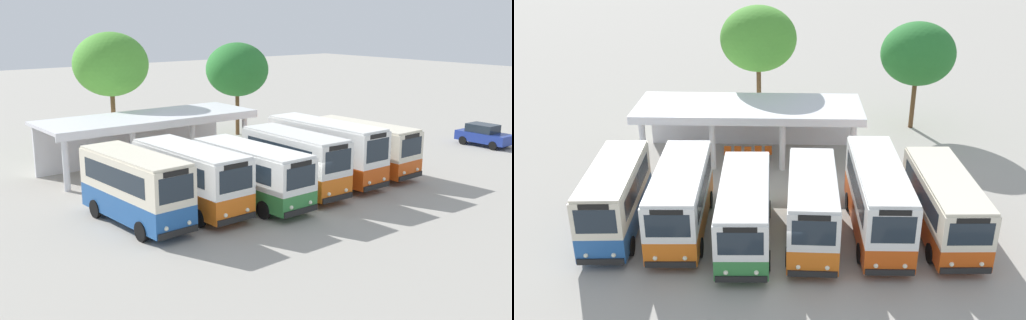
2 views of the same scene
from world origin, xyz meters
The scene contains 15 objects.
ground_plane centered at (0.00, 0.00, 0.00)m, with size 180.00×180.00×0.00m, color #A39E93.
city_bus_nearest_orange centered at (-7.48, 2.89, 1.86)m, with size 2.52×7.05×3.37m.
city_bus_second_in_row centered at (-4.40, 3.03, 1.80)m, with size 2.58×7.55×3.25m.
city_bus_middle_cream centered at (-1.31, 2.11, 1.70)m, with size 2.54×7.57×3.05m.
city_bus_fourth_amber centered at (1.77, 2.22, 1.86)m, with size 2.39×6.88×3.37m.
city_bus_fifth_blue centered at (4.85, 3.01, 1.94)m, with size 2.37×8.01×3.54m.
city_bus_far_end_green centered at (7.94, 2.96, 1.73)m, with size 2.61×7.50×3.11m.
terminal_canopy centered at (-1.75, 12.76, 2.58)m, with size 13.67×4.92×3.40m.
waiting_chair_end_by_column centered at (-3.08, 11.58, 0.52)m, with size 0.45×0.45×0.86m.
waiting_chair_second_from_end centered at (-2.45, 11.60, 0.52)m, with size 0.45×0.45×0.86m.
waiting_chair_middle_seat centered at (-1.82, 11.55, 0.52)m, with size 0.45×0.45×0.86m.
waiting_chair_fourth_seat centered at (-1.20, 11.69, 0.52)m, with size 0.45×0.45×0.86m.
waiting_chair_fifth_seat centered at (-0.57, 11.70, 0.52)m, with size 0.45×0.45×0.86m.
roadside_tree_behind_canopy centered at (-1.44, 17.82, 6.21)m, with size 5.20×5.20×8.44m.
roadside_tree_east_of_canopy centered at (9.35, 17.75, 5.28)m, with size 5.02×5.02×7.43m.
Camera 2 is at (0.59, -20.96, 14.37)m, focal length 40.35 mm.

